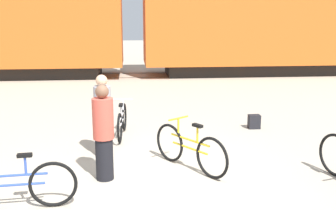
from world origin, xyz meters
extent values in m
plane|color=#B2A893|center=(0.00, 0.00, 0.00)|extent=(80.00, 80.00, 0.00)
cube|color=black|center=(7.05, 12.10, 0.28)|extent=(10.99, 2.30, 0.55)
cube|color=#CC5B1E|center=(7.05, 12.10, 2.19)|extent=(13.08, 3.06, 3.27)
cube|color=#4C4238|center=(0.00, 11.38, 0.01)|extent=(39.18, 0.07, 0.01)
cube|color=#4C4238|center=(0.00, 12.82, 0.01)|extent=(39.18, 0.07, 0.01)
torus|color=black|center=(-1.29, -0.84, 0.34)|extent=(0.69, 0.10, 0.69)
cylinder|color=#3351B7|center=(-1.83, -0.88, 0.52)|extent=(0.96, 0.11, 0.04)
cylinder|color=#3351B7|center=(-1.83, -0.88, 0.37)|extent=(0.87, 0.10, 0.04)
cylinder|color=#3351B7|center=(-1.64, -0.87, 0.66)|extent=(0.04, 0.04, 0.29)
cube|color=black|center=(-1.64, -0.87, 0.80)|extent=(0.21, 0.10, 0.05)
torus|color=black|center=(0.55, 0.84, 0.36)|extent=(0.46, 0.62, 0.72)
torus|color=black|center=(1.18, -0.05, 0.36)|extent=(0.46, 0.62, 0.72)
cylinder|color=gold|center=(0.86, 0.40, 0.55)|extent=(0.58, 0.80, 0.04)
cylinder|color=gold|center=(0.86, 0.40, 0.40)|extent=(0.53, 0.73, 0.04)
cylinder|color=gold|center=(0.97, 0.24, 0.70)|extent=(0.04, 0.04, 0.30)
cube|color=black|center=(0.97, 0.24, 0.85)|extent=(0.18, 0.21, 0.05)
cylinder|color=gold|center=(0.69, 0.64, 0.72)|extent=(0.04, 0.04, 0.34)
cylinder|color=gold|center=(0.69, 0.64, 0.89)|extent=(0.39, 0.29, 0.03)
torus|color=black|center=(3.30, -0.13, 0.37)|extent=(0.26, 0.73, 0.74)
torus|color=black|center=(-0.33, 3.00, 0.33)|extent=(0.11, 0.66, 0.66)
torus|color=black|center=(-0.41, 2.03, 0.33)|extent=(0.11, 0.66, 0.66)
cylinder|color=silver|center=(-0.37, 2.52, 0.50)|extent=(0.11, 0.85, 0.04)
cylinder|color=silver|center=(-0.37, 2.52, 0.36)|extent=(0.10, 0.78, 0.04)
cylinder|color=silver|center=(-0.38, 2.35, 0.64)|extent=(0.04, 0.04, 0.27)
cube|color=black|center=(-0.38, 2.35, 0.77)|extent=(0.10, 0.21, 0.05)
cylinder|color=silver|center=(-0.35, 2.78, 0.65)|extent=(0.04, 0.04, 0.31)
cylinder|color=silver|center=(-0.35, 2.78, 0.80)|extent=(0.46, 0.07, 0.03)
cylinder|color=black|center=(-0.62, 0.10, 0.36)|extent=(0.29, 0.29, 0.72)
cylinder|color=#CC4C3D|center=(-0.62, 0.10, 1.06)|extent=(0.35, 0.35, 0.68)
sphere|color=brown|center=(-0.62, 0.10, 1.50)|extent=(0.22, 0.22, 0.22)
cylinder|color=#514C47|center=(-0.70, 1.21, 0.36)|extent=(0.28, 0.28, 0.72)
cylinder|color=gray|center=(-0.70, 1.21, 1.06)|extent=(0.33, 0.33, 0.68)
sphere|color=tan|center=(-0.70, 1.21, 1.51)|extent=(0.22, 0.22, 0.22)
cube|color=black|center=(2.84, 2.86, 0.17)|extent=(0.28, 0.20, 0.34)
camera|label=1|loc=(-0.15, -6.19, 2.68)|focal=42.00mm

